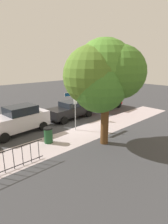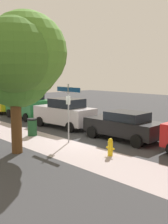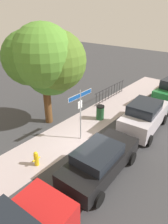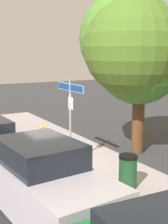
{
  "view_description": "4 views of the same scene",
  "coord_description": "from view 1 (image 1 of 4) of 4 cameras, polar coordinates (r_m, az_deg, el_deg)",
  "views": [
    {
      "loc": [
        8.42,
        10.01,
        4.89
      ],
      "look_at": [
        0.24,
        1.21,
        1.52
      ],
      "focal_mm": 29.05,
      "sensor_mm": 36.0,
      "label": 1
    },
    {
      "loc": [
        -10.64,
        9.55,
        3.61
      ],
      "look_at": [
        -0.27,
        -0.11,
        1.6
      ],
      "focal_mm": 45.52,
      "sensor_mm": 36.0,
      "label": 2
    },
    {
      "loc": [
        -6.93,
        -5.85,
        6.71
      ],
      "look_at": [
        0.43,
        0.23,
        1.76
      ],
      "focal_mm": 31.82,
      "sensor_mm": 36.0,
      "label": 3
    },
    {
      "loc": [
        9.94,
        -4.61,
        3.88
      ],
      "look_at": [
        0.1,
        1.09,
        1.77
      ],
      "focal_mm": 51.24,
      "sensor_mm": 36.0,
      "label": 4
    }
  ],
  "objects": [
    {
      "name": "shade_tree",
      "position": [
        10.66,
        5.99,
        11.37
      ],
      "size": [
        4.35,
        4.3,
        6.21
      ],
      "color": "#54351B",
      "rests_on": "ground_plane"
    },
    {
      "name": "sidewalk_strip",
      "position": [
        11.87,
        -6.01,
        -8.76
      ],
      "size": [
        24.0,
        2.6,
        0.0
      ],
      "primitive_type": "cube",
      "color": "#B1A0A2",
      "rests_on": "ground_plane"
    },
    {
      "name": "fire_hydrant",
      "position": [
        15.25,
        6.55,
        -1.64
      ],
      "size": [
        0.42,
        0.22,
        0.78
      ],
      "color": "yellow",
      "rests_on": "ground_plane"
    },
    {
      "name": "car_silver",
      "position": [
        13.5,
        -19.86,
        -2.24
      ],
      "size": [
        4.35,
        2.21,
        1.91
      ],
      "rotation": [
        0.0,
        0.0,
        0.08
      ],
      "color": "#C0B8C1",
      "rests_on": "ground_plane"
    },
    {
      "name": "street_sign",
      "position": [
        12.84,
        -2.79,
        3.47
      ],
      "size": [
        1.82,
        0.07,
        3.01
      ],
      "color": "#9EA0A5",
      "rests_on": "ground_plane"
    },
    {
      "name": "trash_bin",
      "position": [
        11.49,
        -11.17,
        -7.16
      ],
      "size": [
        0.55,
        0.55,
        0.98
      ],
      "color": "#1E4C28",
      "rests_on": "ground_plane"
    },
    {
      "name": "ground_plane",
      "position": [
        13.96,
        -2.67,
        -4.87
      ],
      "size": [
        60.0,
        60.0,
        0.0
      ],
      "primitive_type": "plane",
      "color": "#38383A"
    },
    {
      "name": "car_black",
      "position": [
        16.01,
        -4.14,
        0.81
      ],
      "size": [
        4.34,
        2.08,
        1.54
      ],
      "rotation": [
        0.0,
        0.0,
        0.04
      ],
      "color": "black",
      "rests_on": "ground_plane"
    },
    {
      "name": "car_red",
      "position": [
        19.42,
        6.47,
        3.87
      ],
      "size": [
        4.38,
        2.4,
        1.91
      ],
      "rotation": [
        0.0,
        0.0,
        0.08
      ],
      "color": "red",
      "rests_on": "ground_plane"
    }
  ]
}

